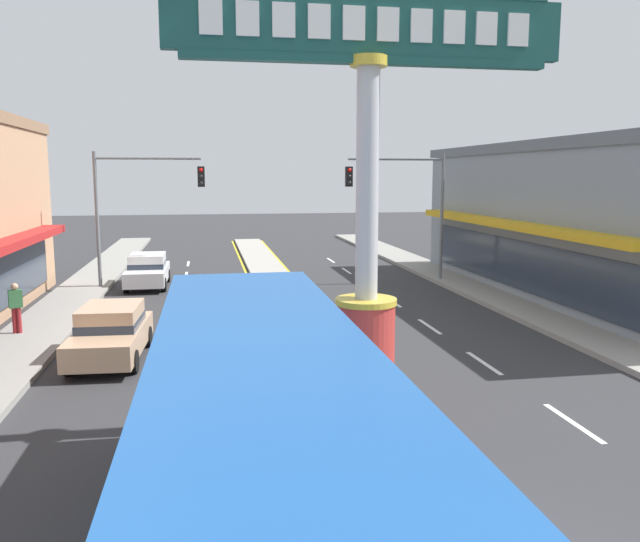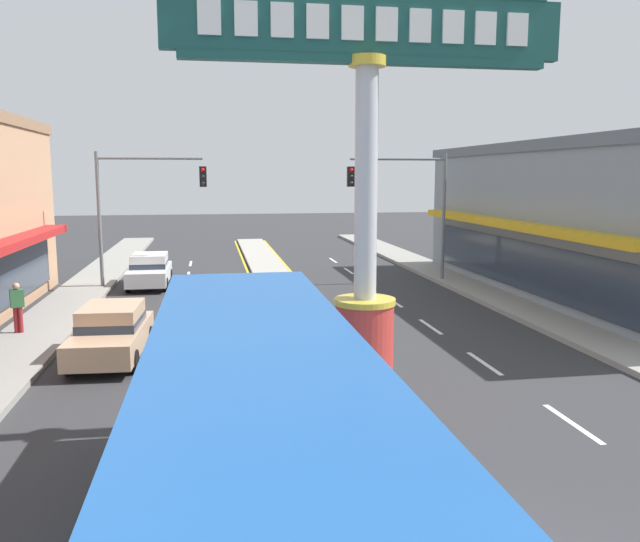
% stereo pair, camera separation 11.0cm
% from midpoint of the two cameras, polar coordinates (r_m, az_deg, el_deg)
% --- Properties ---
extents(median_strip, '(1.96, 52.00, 0.14)m').
position_cam_midpoint_polar(median_strip, '(25.64, -2.85, -2.94)').
color(median_strip, '#A39E93').
rests_on(median_strip, ground).
extents(sidewalk_left, '(2.28, 60.00, 0.18)m').
position_cam_midpoint_polar(sidewalk_left, '(24.12, -23.26, -4.31)').
color(sidewalk_left, gray).
rests_on(sidewalk_left, ground).
extents(sidewalk_right, '(2.28, 60.00, 0.18)m').
position_cam_midpoint_polar(sidewalk_right, '(26.32, 16.94, -2.96)').
color(sidewalk_right, gray).
rests_on(sidewalk_right, ground).
extents(lane_markings, '(8.70, 52.00, 0.01)m').
position_cam_midpoint_polar(lane_markings, '(24.34, -2.44, -3.71)').
color(lane_markings, silver).
rests_on(lane_markings, ground).
extents(district_sign, '(7.94, 1.28, 8.62)m').
position_cam_midpoint_polar(district_sign, '(13.05, 3.97, 5.61)').
color(district_sign, '#B7332D').
rests_on(district_sign, median_strip).
extents(storefront_right, '(10.10, 20.76, 6.55)m').
position_cam_midpoint_polar(storefront_right, '(30.21, 24.65, 4.18)').
color(storefront_right, gray).
rests_on(storefront_right, ground).
extents(traffic_light_left_side, '(4.86, 0.46, 6.20)m').
position_cam_midpoint_polar(traffic_light_left_side, '(30.06, -16.06, 6.45)').
color(traffic_light_left_side, slate).
rests_on(traffic_light_left_side, ground).
extents(traffic_light_right_side, '(4.86, 0.46, 6.20)m').
position_cam_midpoint_polar(traffic_light_right_side, '(30.77, 7.66, 6.75)').
color(traffic_light_right_side, slate).
rests_on(traffic_light_right_side, ground).
extents(sedan_near_right_lane, '(2.01, 4.39, 1.53)m').
position_cam_midpoint_polar(sedan_near_right_lane, '(19.04, -18.25, -5.18)').
color(sedan_near_right_lane, tan).
rests_on(sedan_near_right_lane, ground).
extents(sedan_far_right_lane, '(1.87, 4.32, 1.53)m').
position_cam_midpoint_polar(sedan_far_right_lane, '(30.84, -15.18, 0.07)').
color(sedan_far_right_lane, white).
rests_on(sedan_far_right_lane, ground).
extents(bus_near_left_lane, '(2.61, 11.21, 3.26)m').
position_cam_midpoint_polar(bus_near_left_lane, '(7.61, -5.24, -17.10)').
color(bus_near_left_lane, '#1E5199').
rests_on(bus_near_left_lane, ground).
extents(pedestrian_near_kerb, '(0.45, 0.35, 1.61)m').
position_cam_midpoint_polar(pedestrian_near_kerb, '(22.49, -25.55, -2.74)').
color(pedestrian_near_kerb, maroon).
rests_on(pedestrian_near_kerb, sidewalk_left).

